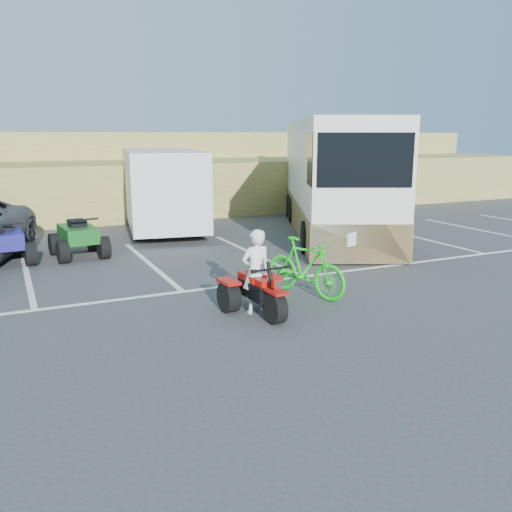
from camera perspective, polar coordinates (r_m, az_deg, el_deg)
name	(u,v)px	position (r m, az deg, el deg)	size (l,w,h in m)	color
ground	(229,331)	(8.57, -2.83, -7.89)	(100.00, 100.00, 0.00)	#37373A
parking_stripes	(197,268)	(12.51, -6.26, -1.31)	(28.00, 5.16, 0.01)	white
grass_embankment	(83,175)	(23.17, -17.76, 8.15)	(40.00, 8.50, 3.10)	olive
red_trike_atv	(260,315)	(9.29, 0.45, -6.21)	(1.06, 1.42, 0.92)	#AB1009
rider	(256,272)	(9.21, 0.01, -1.64)	(0.53, 0.35, 1.46)	white
green_dirt_bike	(305,267)	(10.28, 5.19, -1.19)	(0.52, 1.84, 1.11)	#14BF19
cargo_trailer	(163,188)	(17.42, -9.80, 7.09)	(3.06, 5.72, 2.53)	silver
rv_motorhome	(334,185)	(17.25, 8.17, 7.43)	(6.13, 9.54, 3.38)	silver
quad_atv_blue	(7,263)	(14.25, -24.77, -0.70)	(1.22, 1.63, 1.07)	navy
quad_atv_green	(80,257)	(14.34, -18.08, -0.08)	(1.20, 1.61, 1.05)	#13561A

